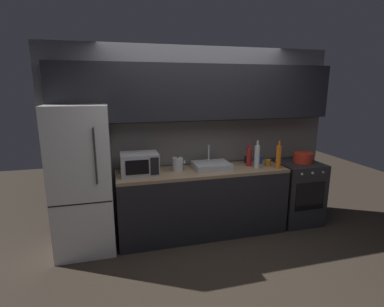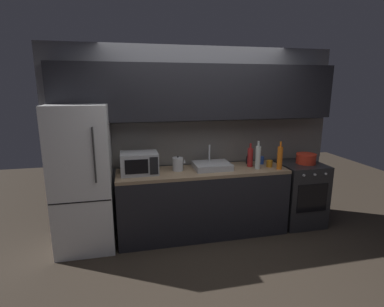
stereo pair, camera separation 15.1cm
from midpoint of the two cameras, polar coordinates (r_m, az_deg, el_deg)
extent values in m
plane|color=#2D261E|center=(3.48, 5.29, -21.65)|extent=(10.00, 10.00, 0.00)
cube|color=slate|center=(4.18, -0.51, 2.92)|extent=(3.98, 0.10, 2.50)
cube|color=slate|center=(4.13, -0.32, 2.11)|extent=(3.98, 0.01, 0.60)
cube|color=black|center=(3.90, 0.29, 11.82)|extent=(3.66, 0.34, 0.70)
cube|color=black|center=(4.03, 0.95, -9.60)|extent=(2.24, 0.60, 0.86)
cube|color=#8C7256|center=(3.88, 0.98, -3.46)|extent=(2.24, 0.60, 0.04)
cube|color=white|center=(3.77, -21.56, -4.75)|extent=(0.68, 0.66, 1.78)
cube|color=black|center=(3.52, -21.90, -9.11)|extent=(0.67, 0.00, 0.01)
cylinder|color=#333333|center=(3.33, -19.50, -0.53)|extent=(0.02, 0.02, 0.62)
cube|color=#232326|center=(4.62, 18.77, -7.08)|extent=(0.60, 0.60, 0.90)
cube|color=black|center=(4.37, 21.02, -7.77)|extent=(0.45, 0.01, 0.40)
cylinder|color=#B2B2B7|center=(4.17, 19.61, -3.79)|extent=(0.03, 0.02, 0.03)
cylinder|color=#B2B2B7|center=(4.26, 21.44, -3.58)|extent=(0.03, 0.02, 0.03)
cylinder|color=#B2B2B7|center=(4.36, 23.19, -3.37)|extent=(0.03, 0.02, 0.03)
cube|color=#A8AAAF|center=(3.73, -11.29, -1.93)|extent=(0.46, 0.34, 0.27)
cube|color=black|center=(3.56, -11.77, -2.66)|extent=(0.28, 0.01, 0.18)
cube|color=black|center=(3.58, -8.45, -2.46)|extent=(0.10, 0.01, 0.22)
cube|color=#ADAFB5|center=(3.93, 2.73, -2.35)|extent=(0.48, 0.38, 0.08)
cylinder|color=silver|center=(4.02, 2.18, 0.19)|extent=(0.02, 0.02, 0.22)
cylinder|color=#B7BABF|center=(3.82, -3.91, -2.10)|extent=(0.14, 0.14, 0.17)
sphere|color=black|center=(3.80, -3.93, -0.66)|extent=(0.02, 0.02, 0.02)
cone|color=#B7BABF|center=(3.83, -2.61, -1.51)|extent=(0.03, 0.03, 0.05)
cylinder|color=orange|center=(4.06, 15.41, -0.71)|extent=(0.07, 0.07, 0.30)
cylinder|color=orange|center=(4.02, 15.56, 1.87)|extent=(0.03, 0.03, 0.07)
cylinder|color=silver|center=(4.00, 11.44, -0.65)|extent=(0.07, 0.07, 0.31)
cylinder|color=silver|center=(3.96, 11.56, 2.00)|extent=(0.03, 0.03, 0.07)
cylinder|color=#A82323|center=(4.11, 9.97, -0.66)|extent=(0.08, 0.08, 0.25)
cylinder|color=#A82323|center=(4.07, 10.05, 1.53)|extent=(0.03, 0.03, 0.07)
cylinder|color=black|center=(4.26, 9.68, -1.19)|extent=(0.08, 0.08, 0.10)
cylinder|color=#234299|center=(4.29, 11.92, -1.16)|extent=(0.08, 0.08, 0.10)
cylinder|color=#B27019|center=(4.16, 13.52, -1.76)|extent=(0.08, 0.08, 0.09)
cylinder|color=red|center=(4.51, 19.85, -0.86)|extent=(0.27, 0.27, 0.12)
cylinder|color=red|center=(4.49, 19.92, 0.02)|extent=(0.28, 0.28, 0.02)
camera|label=1|loc=(0.08, -91.14, -0.26)|focal=27.50mm
camera|label=2|loc=(0.08, 88.86, 0.26)|focal=27.50mm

